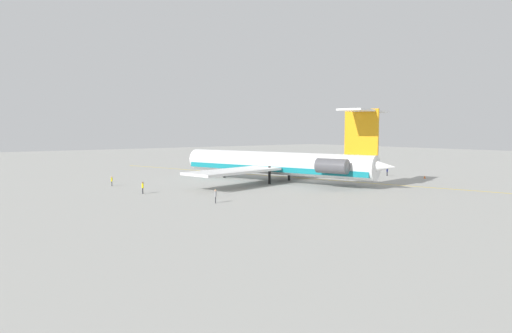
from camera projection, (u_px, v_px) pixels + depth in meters
ground at (313, 181)px, 78.55m from camera, size 309.09×309.09×0.00m
main_jetliner at (279, 163)px, 76.72m from camera, size 42.03×37.71×12.50m
ground_crew_near_nose at (112, 180)px, 71.42m from camera, size 0.39×0.26×1.64m
ground_crew_near_tail at (143, 186)px, 62.70m from camera, size 0.45×0.28×1.78m
ground_crew_portside at (215, 194)px, 54.60m from camera, size 0.40×0.28×1.77m
ground_crew_starboard at (387, 171)px, 87.30m from camera, size 0.44×0.28×1.75m
safety_cone_nose at (425, 177)px, 82.91m from camera, size 0.40×0.40×0.55m
taxiway_centreline at (307, 178)px, 82.81m from camera, size 101.95×30.58×0.01m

